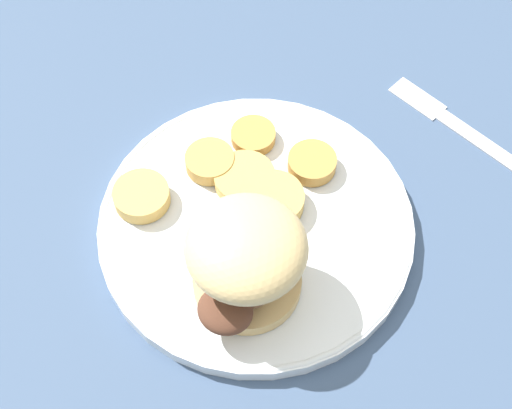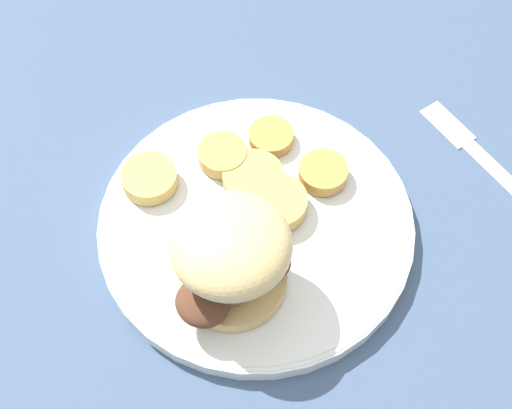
% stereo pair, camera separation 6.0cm
% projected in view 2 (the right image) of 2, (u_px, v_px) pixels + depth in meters
% --- Properties ---
extents(ground_plane, '(4.00, 4.00, 0.00)m').
position_uv_depth(ground_plane, '(256.00, 229.00, 0.64)').
color(ground_plane, '#3D5170').
extents(dinner_plate, '(0.28, 0.28, 0.02)m').
position_uv_depth(dinner_plate, '(256.00, 224.00, 0.63)').
color(dinner_plate, white).
rests_on(dinner_plate, ground_plane).
extents(sandwich, '(0.09, 0.11, 0.09)m').
position_uv_depth(sandwich, '(231.00, 257.00, 0.55)').
color(sandwich, tan).
rests_on(sandwich, dinner_plate).
extents(potato_round_0, '(0.04, 0.04, 0.01)m').
position_uv_depth(potato_round_0, '(271.00, 137.00, 0.66)').
color(potato_round_0, '#BC8942').
rests_on(potato_round_0, dinner_plate).
extents(potato_round_1, '(0.04, 0.04, 0.01)m').
position_uv_depth(potato_round_1, '(223.00, 155.00, 0.65)').
color(potato_round_1, tan).
rests_on(potato_round_1, dinner_plate).
extents(potato_round_2, '(0.06, 0.06, 0.01)m').
position_uv_depth(potato_round_2, '(253.00, 178.00, 0.64)').
color(potato_round_2, tan).
rests_on(potato_round_2, dinner_plate).
extents(potato_round_3, '(0.06, 0.06, 0.02)m').
position_uv_depth(potato_round_3, '(276.00, 203.00, 0.62)').
color(potato_round_3, tan).
rests_on(potato_round_3, dinner_plate).
extents(potato_round_4, '(0.04, 0.04, 0.01)m').
position_uv_depth(potato_round_4, '(323.00, 172.00, 0.64)').
color(potato_round_4, '#BC8942').
rests_on(potato_round_4, dinner_plate).
extents(potato_round_5, '(0.05, 0.05, 0.01)m').
position_uv_depth(potato_round_5, '(150.00, 179.00, 0.64)').
color(potato_round_5, tan).
rests_on(potato_round_5, dinner_plate).
extents(fork, '(0.17, 0.07, 0.00)m').
position_uv_depth(fork, '(488.00, 163.00, 0.67)').
color(fork, silver).
rests_on(fork, ground_plane).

